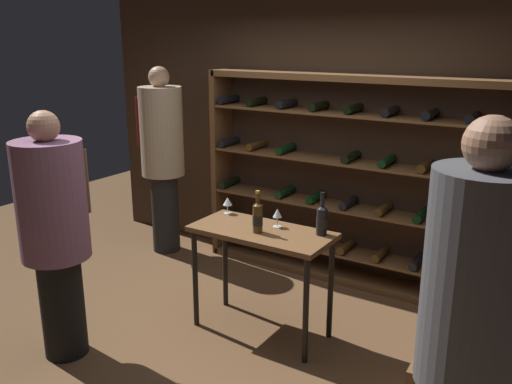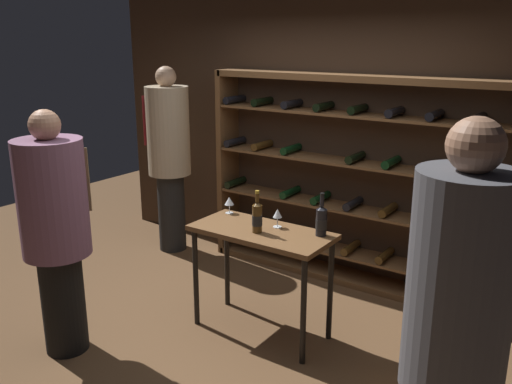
{
  "view_description": "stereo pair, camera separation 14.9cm",
  "coord_description": "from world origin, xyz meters",
  "px_view_note": "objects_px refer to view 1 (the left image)",
  "views": [
    {
      "loc": [
        2.2,
        -3.09,
        2.3
      ],
      "look_at": [
        0.06,
        0.28,
        1.16
      ],
      "focal_mm": 38.32,
      "sensor_mm": 36.0,
      "label": 1
    },
    {
      "loc": [
        2.32,
        -3.01,
        2.3
      ],
      "look_at": [
        0.06,
        0.28,
        1.16
      ],
      "focal_mm": 38.32,
      "sensor_mm": 36.0,
      "label": 2
    }
  ],
  "objects_px": {
    "wine_rack": "(348,182)",
    "wine_bottle_amber_reserve": "(322,220)",
    "wine_glass_stemmed_left": "(277,214)",
    "person_host_in_suit": "(162,152)",
    "tasting_table": "(262,244)",
    "wine_glass_stemmed_right": "(228,202)",
    "person_guest_plum_blouse": "(54,227)",
    "wine_bottle_black_capsule": "(258,217)",
    "person_guest_blue_shirt": "(470,329)"
  },
  "relations": [
    {
      "from": "wine_rack",
      "to": "wine_bottle_amber_reserve",
      "type": "height_order",
      "value": "wine_rack"
    },
    {
      "from": "wine_bottle_amber_reserve",
      "to": "wine_glass_stemmed_left",
      "type": "bearing_deg",
      "value": -175.19
    },
    {
      "from": "person_host_in_suit",
      "to": "tasting_table",
      "type": "bearing_deg",
      "value": -78.62
    },
    {
      "from": "tasting_table",
      "to": "wine_glass_stemmed_left",
      "type": "bearing_deg",
      "value": 60.5
    },
    {
      "from": "wine_glass_stemmed_left",
      "to": "wine_glass_stemmed_right",
      "type": "height_order",
      "value": "wine_glass_stemmed_left"
    },
    {
      "from": "wine_rack",
      "to": "person_host_in_suit",
      "type": "bearing_deg",
      "value": -169.93
    },
    {
      "from": "wine_glass_stemmed_right",
      "to": "wine_bottle_amber_reserve",
      "type": "bearing_deg",
      "value": -2.33
    },
    {
      "from": "tasting_table",
      "to": "wine_glass_stemmed_right",
      "type": "distance_m",
      "value": 0.54
    },
    {
      "from": "person_guest_plum_blouse",
      "to": "wine_glass_stemmed_right",
      "type": "height_order",
      "value": "person_guest_plum_blouse"
    },
    {
      "from": "wine_rack",
      "to": "wine_bottle_black_capsule",
      "type": "xyz_separation_m",
      "value": [
        -0.16,
        -1.33,
        0.01
      ]
    },
    {
      "from": "tasting_table",
      "to": "person_guest_blue_shirt",
      "type": "distance_m",
      "value": 2.13
    },
    {
      "from": "person_guest_blue_shirt",
      "to": "person_host_in_suit",
      "type": "distance_m",
      "value": 4.13
    },
    {
      "from": "wine_glass_stemmed_right",
      "to": "person_host_in_suit",
      "type": "bearing_deg",
      "value": 151.79
    },
    {
      "from": "person_host_in_suit",
      "to": "wine_bottle_black_capsule",
      "type": "height_order",
      "value": "person_host_in_suit"
    },
    {
      "from": "person_guest_blue_shirt",
      "to": "wine_bottle_black_capsule",
      "type": "xyz_separation_m",
      "value": [
        -1.74,
        1.1,
        -0.13
      ]
    },
    {
      "from": "person_guest_blue_shirt",
      "to": "wine_bottle_amber_reserve",
      "type": "xyz_separation_m",
      "value": [
        -1.31,
        1.32,
        -0.14
      ]
    },
    {
      "from": "wine_bottle_black_capsule",
      "to": "person_host_in_suit",
      "type": "bearing_deg",
      "value": 151.66
    },
    {
      "from": "tasting_table",
      "to": "person_guest_plum_blouse",
      "type": "height_order",
      "value": "person_guest_plum_blouse"
    },
    {
      "from": "wine_bottle_black_capsule",
      "to": "wine_glass_stemmed_right",
      "type": "distance_m",
      "value": 0.52
    },
    {
      "from": "wine_bottle_black_capsule",
      "to": "wine_glass_stemmed_left",
      "type": "xyz_separation_m",
      "value": [
        0.07,
        0.18,
        -0.01
      ]
    },
    {
      "from": "person_guest_blue_shirt",
      "to": "wine_glass_stemmed_right",
      "type": "bearing_deg",
      "value": 11.4
    },
    {
      "from": "wine_bottle_amber_reserve",
      "to": "wine_glass_stemmed_right",
      "type": "relative_size",
      "value": 2.34
    },
    {
      "from": "person_guest_plum_blouse",
      "to": "wine_bottle_black_capsule",
      "type": "relative_size",
      "value": 5.56
    },
    {
      "from": "wine_glass_stemmed_right",
      "to": "wine_bottle_black_capsule",
      "type": "bearing_deg",
      "value": -28.74
    },
    {
      "from": "wine_bottle_black_capsule",
      "to": "person_guest_blue_shirt",
      "type": "bearing_deg",
      "value": -32.27
    },
    {
      "from": "person_guest_blue_shirt",
      "to": "person_guest_plum_blouse",
      "type": "relative_size",
      "value": 1.1
    },
    {
      "from": "wine_rack",
      "to": "wine_glass_stemmed_left",
      "type": "xyz_separation_m",
      "value": [
        -0.1,
        -1.15,
        -0.01
      ]
    },
    {
      "from": "person_host_in_suit",
      "to": "wine_bottle_black_capsule",
      "type": "bearing_deg",
      "value": -80.12
    },
    {
      "from": "wine_rack",
      "to": "wine_glass_stemmed_left",
      "type": "distance_m",
      "value": 1.16
    },
    {
      "from": "person_guest_blue_shirt",
      "to": "wine_glass_stemmed_left",
      "type": "xyz_separation_m",
      "value": [
        -1.68,
        1.28,
        -0.15
      ]
    },
    {
      "from": "person_guest_plum_blouse",
      "to": "person_guest_blue_shirt",
      "type": "bearing_deg",
      "value": 154.92
    },
    {
      "from": "wine_rack",
      "to": "wine_glass_stemmed_right",
      "type": "height_order",
      "value": "wine_rack"
    },
    {
      "from": "person_guest_plum_blouse",
      "to": "wine_glass_stemmed_left",
      "type": "relative_size",
      "value": 12.21
    },
    {
      "from": "person_guest_blue_shirt",
      "to": "wine_bottle_black_capsule",
      "type": "height_order",
      "value": "person_guest_blue_shirt"
    },
    {
      "from": "tasting_table",
      "to": "person_guest_blue_shirt",
      "type": "bearing_deg",
      "value": -33.67
    },
    {
      "from": "person_host_in_suit",
      "to": "wine_glass_stemmed_left",
      "type": "distance_m",
      "value": 2.05
    },
    {
      "from": "person_guest_blue_shirt",
      "to": "wine_glass_stemmed_left",
      "type": "distance_m",
      "value": 2.12
    },
    {
      "from": "person_guest_blue_shirt",
      "to": "tasting_table",
      "type": "bearing_deg",
      "value": 9.3
    },
    {
      "from": "wine_bottle_amber_reserve",
      "to": "wine_glass_stemmed_left",
      "type": "height_order",
      "value": "wine_bottle_amber_reserve"
    },
    {
      "from": "person_guest_plum_blouse",
      "to": "person_host_in_suit",
      "type": "distance_m",
      "value": 2.12
    },
    {
      "from": "wine_rack",
      "to": "person_guest_plum_blouse",
      "type": "bearing_deg",
      "value": -117.94
    },
    {
      "from": "wine_rack",
      "to": "person_host_in_suit",
      "type": "xyz_separation_m",
      "value": [
        -1.98,
        -0.35,
        0.13
      ]
    },
    {
      "from": "wine_rack",
      "to": "wine_glass_stemmed_left",
      "type": "bearing_deg",
      "value": -94.83
    },
    {
      "from": "person_guest_plum_blouse",
      "to": "wine_glass_stemmed_right",
      "type": "distance_m",
      "value": 1.39
    },
    {
      "from": "person_guest_blue_shirt",
      "to": "person_guest_plum_blouse",
      "type": "distance_m",
      "value": 2.82
    },
    {
      "from": "wine_rack",
      "to": "wine_bottle_black_capsule",
      "type": "relative_size",
      "value": 9.17
    },
    {
      "from": "wine_bottle_black_capsule",
      "to": "wine_rack",
      "type": "bearing_deg",
      "value": 83.06
    },
    {
      "from": "wine_bottle_amber_reserve",
      "to": "wine_bottle_black_capsule",
      "type": "height_order",
      "value": "same"
    },
    {
      "from": "person_guest_blue_shirt",
      "to": "person_guest_plum_blouse",
      "type": "bearing_deg",
      "value": 40.78
    },
    {
      "from": "wine_rack",
      "to": "person_host_in_suit",
      "type": "relative_size",
      "value": 1.5
    }
  ]
}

